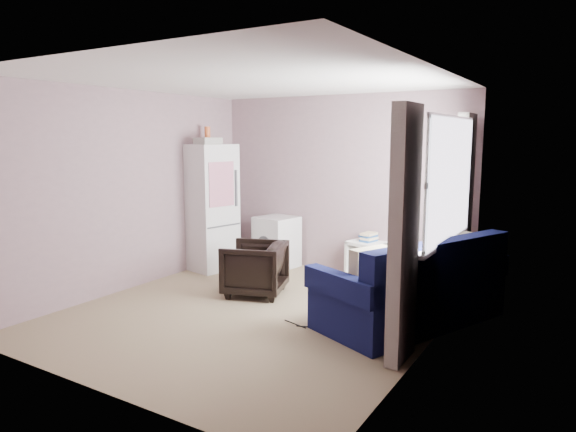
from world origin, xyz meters
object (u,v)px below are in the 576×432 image
(armchair, at_px, (255,266))
(side_table, at_px, (368,257))
(fridge, at_px, (210,206))
(sofa, at_px, (414,292))
(washing_machine, at_px, (277,241))

(armchair, relative_size, side_table, 1.14)
(fridge, height_order, sofa, fridge)
(fridge, xyz_separation_m, washing_machine, (0.77, 0.59, -0.53))
(sofa, bearing_deg, fridge, -167.80)
(fridge, distance_m, sofa, 3.37)
(washing_machine, height_order, sofa, sofa)
(washing_machine, relative_size, sofa, 0.33)
(armchair, distance_m, washing_machine, 1.38)
(fridge, relative_size, side_table, 3.27)
(sofa, bearing_deg, side_table, 151.64)
(armchair, relative_size, washing_machine, 0.95)
(side_table, bearing_deg, washing_machine, -174.27)
(armchair, xyz_separation_m, washing_machine, (-0.50, 1.28, 0.03))
(fridge, height_order, washing_machine, fridge)
(washing_machine, bearing_deg, fridge, -132.95)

